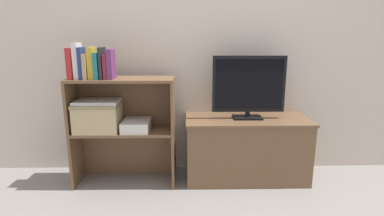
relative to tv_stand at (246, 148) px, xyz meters
The scene contains 18 objects.
ground_plane 0.54m from the tv_stand, 155.05° to the right, with size 16.00×16.00×0.00m, color gray.
wall_back 1.07m from the tv_stand, 151.38° to the left, with size 10.00×0.05×2.40m.
tv_stand is the anchor object (origin of this frame).
tv 0.51m from the tv_stand, 90.00° to the right, with size 0.56×0.14×0.48m.
bookshelf_lower_tier 0.96m from the tv_stand, behind, with size 0.77×0.30×0.43m.
bookshelf_upper_tier 1.05m from the tv_stand, behind, with size 0.77×0.30×0.40m.
book_crimson 1.47m from the tv_stand, behind, with size 0.04×0.14×0.22m.
book_ivory 1.44m from the tv_stand, behind, with size 0.04×0.12×0.26m.
book_navy 1.40m from the tv_stand, behind, with size 0.03×0.14×0.22m.
book_tan 1.36m from the tv_stand, behind, with size 0.03×0.16×0.18m.
book_mustard 1.34m from the tv_stand, behind, with size 0.04×0.13×0.23m.
book_teal 1.30m from the tv_stand, behind, with size 0.03×0.15×0.19m.
book_charcoal 1.28m from the tv_stand, behind, with size 0.02×0.15×0.22m.
book_maroon 1.24m from the tv_stand, behind, with size 0.02×0.14×0.18m.
book_plum 1.23m from the tv_stand, behind, with size 0.04×0.13×0.21m.
storage_basket_left 1.18m from the tv_stand, behind, with size 0.33×0.27×0.21m.
laptop 1.21m from the tv_stand, behind, with size 0.32×0.22×0.02m.
magazine_stack 0.89m from the tv_stand, behind, with size 0.20×0.25×0.08m.
Camera 1 is at (-0.04, -2.06, 1.11)m, focal length 28.00 mm.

